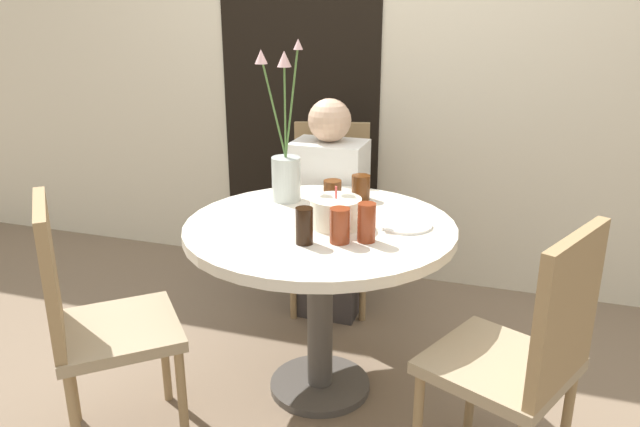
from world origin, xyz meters
TOP-DOWN VIEW (x-y plane):
  - ground_plane at (0.00, 0.00)m, footprint 16.00×16.00m
  - wall_back at (0.00, 1.20)m, footprint 8.00×0.05m
  - doorway_panel at (-0.50, 1.17)m, footprint 0.90×0.01m
  - dining_table at (0.00, 0.00)m, footprint 1.01×1.01m
  - chair_far_back at (-0.21, 0.80)m, footprint 0.49×0.49m
  - chair_left_flank at (-0.62, -0.55)m, footprint 0.56×0.56m
  - chair_near_front at (0.75, -0.35)m, footprint 0.53×0.53m
  - birthday_cake at (0.06, -0.01)m, footprint 0.19×0.19m
  - flower_vase at (-0.22, 0.22)m, footprint 0.18×0.15m
  - side_plate at (0.31, 0.07)m, footprint 0.20×0.20m
  - drink_glass_0 at (0.07, 0.34)m, footprint 0.08×0.08m
  - drink_glass_1 at (0.21, -0.12)m, footprint 0.06×0.06m
  - drink_glass_2 at (0.12, -0.16)m, footprint 0.07×0.07m
  - drink_glass_3 at (0.01, -0.20)m, footprint 0.06×0.06m
  - drink_glass_4 at (-0.01, 0.18)m, footprint 0.07×0.07m
  - person_boy at (-0.17, 0.65)m, footprint 0.34×0.24m

SIDE VIEW (x-z plane):
  - ground_plane at x=0.00m, z-range 0.00..0.00m
  - person_boy at x=-0.17m, z-range -0.03..1.04m
  - chair_far_back at x=-0.21m, z-range 0.06..0.97m
  - chair_left_flank at x=-0.62m, z-range 0.06..0.97m
  - chair_near_front at x=0.75m, z-range 0.06..0.97m
  - dining_table at x=0.00m, z-range 0.23..0.94m
  - side_plate at x=0.31m, z-range 0.71..0.72m
  - drink_glass_0 at x=0.07m, z-range 0.71..0.81m
  - birthday_cake at x=0.06m, z-range 0.69..0.84m
  - drink_glass_4 at x=-0.01m, z-range 0.71..0.83m
  - drink_glass_2 at x=0.12m, z-range 0.71..0.84m
  - drink_glass_3 at x=0.01m, z-range 0.71..0.84m
  - drink_glass_1 at x=0.21m, z-range 0.71..0.85m
  - flower_vase at x=-0.22m, z-range 0.55..1.20m
  - doorway_panel at x=-0.50m, z-range 0.00..2.05m
  - wall_back at x=0.00m, z-range 0.00..2.60m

